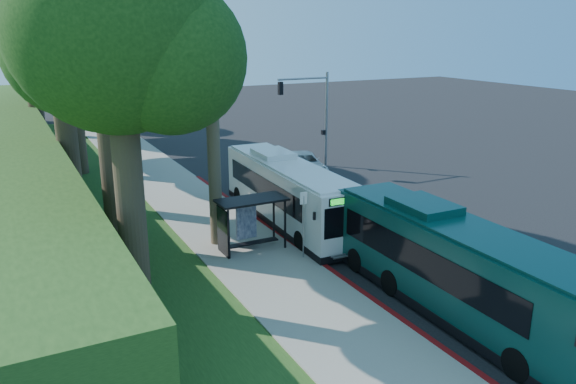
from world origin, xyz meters
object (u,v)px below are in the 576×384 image
teal_bus (456,266)px  pickup (302,165)px  white_bus (288,191)px  bus_shelter (246,214)px

teal_bus → pickup: (4.61, 19.82, -0.98)m
white_bus → pickup: (5.43, 8.26, -0.91)m
white_bus → pickup: bearing=59.0°
bus_shelter → pickup: (9.00, 10.96, -0.98)m
bus_shelter → teal_bus: teal_bus is taller
white_bus → pickup: size_ratio=2.03×
pickup → teal_bus: bearing=-87.2°
bus_shelter → white_bus: 4.49m
bus_shelter → pickup: bus_shelter is taller
white_bus → pickup: white_bus is taller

